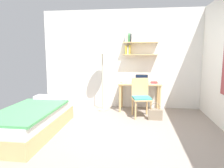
{
  "coord_description": "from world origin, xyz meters",
  "views": [
    {
      "loc": [
        0.37,
        -3.48,
        1.45
      ],
      "look_at": [
        -0.14,
        0.51,
        0.85
      ],
      "focal_mm": 32.64,
      "sensor_mm": 36.0,
      "label": 1
    }
  ],
  "objects_px": {
    "bed": "(32,120)",
    "handbag": "(155,114)",
    "desk_chair": "(141,96)",
    "standing_lamp": "(102,53)",
    "laptop": "(142,81)",
    "book_stack": "(154,82)",
    "water_bottle": "(124,78)",
    "desk": "(140,88)"
  },
  "relations": [
    {
      "from": "standing_lamp",
      "to": "handbag",
      "type": "distance_m",
      "value": 1.97
    },
    {
      "from": "desk",
      "to": "bed",
      "type": "bearing_deg",
      "value": -137.52
    },
    {
      "from": "book_stack",
      "to": "handbag",
      "type": "xyz_separation_m",
      "value": [
        -0.01,
        -0.73,
        -0.61
      ]
    },
    {
      "from": "desk_chair",
      "to": "standing_lamp",
      "type": "height_order",
      "value": "standing_lamp"
    },
    {
      "from": "desk",
      "to": "book_stack",
      "type": "height_order",
      "value": "book_stack"
    },
    {
      "from": "handbag",
      "to": "standing_lamp",
      "type": "bearing_deg",
      "value": 154.0
    },
    {
      "from": "handbag",
      "to": "desk",
      "type": "bearing_deg",
      "value": 114.99
    },
    {
      "from": "standing_lamp",
      "to": "laptop",
      "type": "relative_size",
      "value": 5.21
    },
    {
      "from": "bed",
      "to": "book_stack",
      "type": "distance_m",
      "value": 2.97
    },
    {
      "from": "desk",
      "to": "standing_lamp",
      "type": "relative_size",
      "value": 0.63
    },
    {
      "from": "desk",
      "to": "desk_chair",
      "type": "height_order",
      "value": "desk_chair"
    },
    {
      "from": "water_bottle",
      "to": "book_stack",
      "type": "bearing_deg",
      "value": 3.5
    },
    {
      "from": "water_bottle",
      "to": "desk_chair",
      "type": "bearing_deg",
      "value": -46.44
    },
    {
      "from": "water_bottle",
      "to": "book_stack",
      "type": "distance_m",
      "value": 0.77
    },
    {
      "from": "laptop",
      "to": "book_stack",
      "type": "bearing_deg",
      "value": -1.61
    },
    {
      "from": "bed",
      "to": "water_bottle",
      "type": "relative_size",
      "value": 8.79
    },
    {
      "from": "water_bottle",
      "to": "standing_lamp",
      "type": "bearing_deg",
      "value": -173.93
    },
    {
      "from": "handbag",
      "to": "desk_chair",
      "type": "bearing_deg",
      "value": 144.4
    },
    {
      "from": "desk_chair",
      "to": "book_stack",
      "type": "height_order",
      "value": "desk_chair"
    },
    {
      "from": "desk_chair",
      "to": "water_bottle",
      "type": "xyz_separation_m",
      "value": [
        -0.44,
        0.46,
        0.35
      ]
    },
    {
      "from": "laptop",
      "to": "water_bottle",
      "type": "height_order",
      "value": "water_bottle"
    },
    {
      "from": "laptop",
      "to": "book_stack",
      "type": "height_order",
      "value": "laptop"
    },
    {
      "from": "book_stack",
      "to": "laptop",
      "type": "bearing_deg",
      "value": 178.39
    },
    {
      "from": "water_bottle",
      "to": "handbag",
      "type": "height_order",
      "value": "water_bottle"
    },
    {
      "from": "bed",
      "to": "water_bottle",
      "type": "xyz_separation_m",
      "value": [
        1.55,
        1.74,
        0.59
      ]
    },
    {
      "from": "bed",
      "to": "handbag",
      "type": "xyz_separation_m",
      "value": [
        2.31,
        1.06,
        -0.11
      ]
    },
    {
      "from": "laptop",
      "to": "desk_chair",
      "type": "bearing_deg",
      "value": -91.89
    },
    {
      "from": "desk_chair",
      "to": "handbag",
      "type": "bearing_deg",
      "value": -35.6
    },
    {
      "from": "water_bottle",
      "to": "bed",
      "type": "bearing_deg",
      "value": -131.65
    },
    {
      "from": "bed",
      "to": "handbag",
      "type": "height_order",
      "value": "bed"
    },
    {
      "from": "desk",
      "to": "book_stack",
      "type": "bearing_deg",
      "value": -0.82
    },
    {
      "from": "desk",
      "to": "standing_lamp",
      "type": "distance_m",
      "value": 1.3
    },
    {
      "from": "desk_chair",
      "to": "bed",
      "type": "bearing_deg",
      "value": -147.2
    },
    {
      "from": "bed",
      "to": "book_stack",
      "type": "relative_size",
      "value": 8.64
    },
    {
      "from": "desk_chair",
      "to": "water_bottle",
      "type": "height_order",
      "value": "water_bottle"
    },
    {
      "from": "desk",
      "to": "desk_chair",
      "type": "distance_m",
      "value": 0.52
    },
    {
      "from": "bed",
      "to": "desk",
      "type": "relative_size",
      "value": 1.88
    },
    {
      "from": "bed",
      "to": "book_stack",
      "type": "xyz_separation_m",
      "value": [
        2.32,
        1.79,
        0.5
      ]
    },
    {
      "from": "standing_lamp",
      "to": "laptop",
      "type": "bearing_deg",
      "value": 6.48
    },
    {
      "from": "standing_lamp",
      "to": "water_bottle",
      "type": "relative_size",
      "value": 7.42
    },
    {
      "from": "laptop",
      "to": "handbag",
      "type": "distance_m",
      "value": 1.03
    },
    {
      "from": "standing_lamp",
      "to": "book_stack",
      "type": "distance_m",
      "value": 1.5
    }
  ]
}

